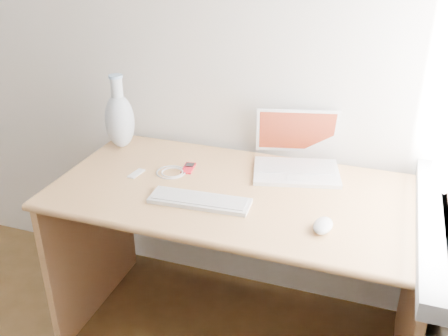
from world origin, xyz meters
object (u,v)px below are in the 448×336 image
(desk, at_px, (243,226))
(vase, at_px, (120,119))
(laptop, at_px, (299,158))
(external_keyboard, at_px, (200,201))

(desk, distance_m, vase, 0.74)
(desk, bearing_deg, vase, 167.88)
(laptop, distance_m, external_keyboard, 0.50)
(laptop, height_order, external_keyboard, laptop)
(laptop, relative_size, external_keyboard, 1.03)
(laptop, xyz_separation_m, external_keyboard, (-0.29, -0.40, -0.04))
(desk, distance_m, laptop, 0.38)
(desk, height_order, vase, vase)
(desk, bearing_deg, external_keyboard, -113.99)
(laptop, bearing_deg, external_keyboard, -140.10)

